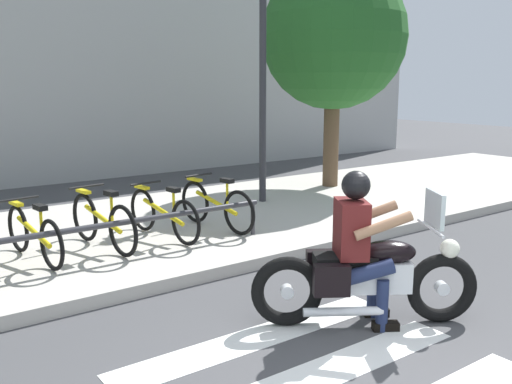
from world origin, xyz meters
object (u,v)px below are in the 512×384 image
(bicycle_4, at_px, (103,222))
(tree_near_rack, at_px, (334,37))
(street_lamp, at_px, (263,73))
(rider, at_px, (360,237))
(bicycle_5, at_px, (163,214))
(bicycle_3, at_px, (34,234))
(bicycle_6, at_px, (216,205))
(bike_rack, at_px, (47,236))
(motorcycle, at_px, (367,276))

(bicycle_4, relative_size, tree_near_rack, 0.35)
(bicycle_4, xyz_separation_m, tree_near_rack, (5.36, 1.53, 2.58))
(street_lamp, relative_size, tree_near_rack, 0.86)
(rider, relative_size, tree_near_rack, 0.32)
(rider, height_order, bicycle_5, rider)
(bicycle_3, bearing_deg, rider, -57.78)
(bicycle_4, relative_size, bicycle_6, 0.99)
(bicycle_6, relative_size, bike_rack, 0.29)
(street_lamp, bearing_deg, bicycle_6, -146.01)
(motorcycle, distance_m, bike_rack, 3.44)
(bicycle_5, xyz_separation_m, bicycle_6, (0.84, -0.00, 0.01))
(bicycle_4, relative_size, bicycle_5, 1.00)
(rider, distance_m, bicycle_3, 3.84)
(bicycle_5, bearing_deg, bicycle_6, -0.05)
(bicycle_5, xyz_separation_m, street_lamp, (2.51, 1.13, 1.89))
(motorcycle, bearing_deg, tree_near_rack, 49.54)
(street_lamp, height_order, tree_near_rack, tree_near_rack)
(bicycle_5, bearing_deg, rider, -83.59)
(bicycle_4, height_order, bicycle_6, bicycle_4)
(rider, relative_size, bicycle_6, 0.91)
(motorcycle, xyz_separation_m, rider, (-0.06, 0.04, 0.37))
(bicycle_3, relative_size, tree_near_rack, 0.34)
(rider, height_order, bicycle_6, rider)
(bicycle_5, bearing_deg, street_lamp, 24.19)
(bicycle_6, xyz_separation_m, tree_near_rack, (3.69, 1.53, 2.58))
(bicycle_3, distance_m, bicycle_4, 0.84)
(motorcycle, bearing_deg, rider, 144.88)
(bike_rack, relative_size, tree_near_rack, 1.25)
(bicycle_3, height_order, bicycle_4, bicycle_4)
(bike_rack, bearing_deg, bicycle_3, 90.07)
(bicycle_3, distance_m, tree_near_rack, 6.90)
(bicycle_6, xyz_separation_m, bike_rack, (-2.51, -0.55, 0.08))
(tree_near_rack, bearing_deg, bicycle_3, -166.16)
(motorcycle, height_order, bicycle_3, motorcycle)
(bike_rack, xyz_separation_m, tree_near_rack, (6.20, 2.08, 2.51))
(bicycle_5, distance_m, street_lamp, 3.34)
(bicycle_5, xyz_separation_m, bike_rack, (-1.68, -0.55, 0.09))
(bike_rack, xyz_separation_m, street_lamp, (4.19, 1.68, 1.80))
(motorcycle, xyz_separation_m, bicycle_5, (-0.43, 3.28, 0.02))
(bicycle_6, distance_m, street_lamp, 2.76)
(bicycle_3, relative_size, street_lamp, 0.40)
(motorcycle, distance_m, rider, 0.38)
(bicycle_5, bearing_deg, bicycle_4, -179.93)
(bicycle_5, height_order, street_lamp, street_lamp)
(rider, bearing_deg, tree_near_rack, 48.85)
(bicycle_5, distance_m, bicycle_6, 0.84)
(rider, distance_m, tree_near_rack, 6.71)
(rider, bearing_deg, bicycle_5, 96.41)
(bike_rack, bearing_deg, motorcycle, -52.36)
(rider, height_order, bicycle_3, rider)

